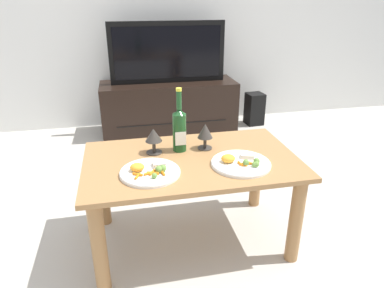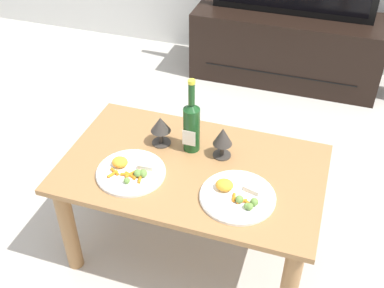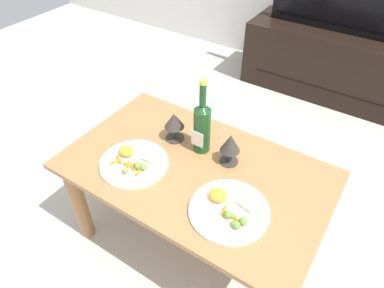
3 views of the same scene
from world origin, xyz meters
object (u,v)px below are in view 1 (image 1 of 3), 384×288
object	(u,v)px
tv_screen	(168,53)
goblet_left	(154,137)
dinner_plate_left	(150,171)
wine_bottle	(179,128)
goblet_right	(205,132)
floor_speaker	(254,109)
tv_stand	(169,107)
dinner_plate_right	(241,163)
dining_table	(191,176)

from	to	relation	value
tv_screen	goblet_left	world-z (taller)	tv_screen
goblet_left	dinner_plate_left	size ratio (longest dim) A/B	0.48
tv_screen	wine_bottle	size ratio (longest dim) A/B	3.19
goblet_right	wine_bottle	bearing A→B (deg)	177.49
floor_speaker	goblet_right	size ratio (longest dim) A/B	2.33
tv_stand	tv_screen	bearing A→B (deg)	-90.00
tv_stand	wine_bottle	xyz separation A→B (m)	(-0.18, -1.65, 0.39)
goblet_right	dinner_plate_right	size ratio (longest dim) A/B	0.48
dining_table	goblet_right	bearing A→B (deg)	47.98
dining_table	tv_screen	xyz separation A→B (m)	(0.14, 1.76, 0.37)
dining_table	tv_stand	size ratio (longest dim) A/B	0.83
wine_bottle	goblet_right	size ratio (longest dim) A/B	2.39
floor_speaker	dinner_plate_left	world-z (taller)	dinner_plate_left
tv_screen	goblet_right	distance (m)	1.66
tv_stand	dining_table	bearing A→B (deg)	-94.50
tv_screen	floor_speaker	world-z (taller)	tv_screen
dining_table	dinner_plate_left	size ratio (longest dim) A/B	3.82
tv_screen	dinner_plate_right	bearing A→B (deg)	-87.35
tv_screen	floor_speaker	size ratio (longest dim) A/B	3.28
goblet_left	dining_table	bearing A→B (deg)	-31.33
dining_table	dinner_plate_right	bearing A→B (deg)	-28.18
floor_speaker	dinner_plate_left	bearing A→B (deg)	-129.87
goblet_left	dinner_plate_left	bearing A→B (deg)	-101.30
tv_screen	floor_speaker	distance (m)	1.11
tv_stand	tv_screen	xyz separation A→B (m)	(-0.00, -0.00, 0.54)
dinner_plate_left	goblet_right	bearing A→B (deg)	35.27
tv_stand	goblet_right	xyz separation A→B (m)	(-0.04, -1.65, 0.36)
dining_table	dinner_plate_right	xyz separation A→B (m)	(0.23, -0.12, 0.11)
tv_stand	wine_bottle	size ratio (longest dim) A/B	3.85
goblet_right	dining_table	bearing A→B (deg)	-132.02
wine_bottle	goblet_left	world-z (taller)	wine_bottle
tv_stand	dinner_plate_right	size ratio (longest dim) A/B	4.46
dining_table	goblet_left	world-z (taller)	goblet_left
dining_table	wine_bottle	xyz separation A→B (m)	(-0.04, 0.12, 0.23)
tv_screen	wine_bottle	distance (m)	1.66
wine_bottle	dinner_plate_right	distance (m)	0.38
dining_table	dinner_plate_right	world-z (taller)	dinner_plate_right
floor_speaker	dining_table	bearing A→B (deg)	-126.54
tv_screen	dinner_plate_right	distance (m)	1.90
tv_stand	floor_speaker	distance (m)	0.92
dinner_plate_left	wine_bottle	bearing A→B (deg)	51.83
dining_table	goblet_right	size ratio (longest dim) A/B	7.60
floor_speaker	dinner_plate_right	bearing A→B (deg)	-119.38
wine_bottle	dinner_plate_left	distance (m)	0.32
dining_table	floor_speaker	distance (m)	2.06
dinner_plate_right	floor_speaker	bearing A→B (deg)	66.02
tv_stand	dinner_plate_right	distance (m)	1.90
tv_stand	floor_speaker	xyz separation A→B (m)	(0.92, -0.01, -0.08)
tv_stand	goblet_left	world-z (taller)	goblet_left
tv_screen	goblet_left	bearing A→B (deg)	-100.96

